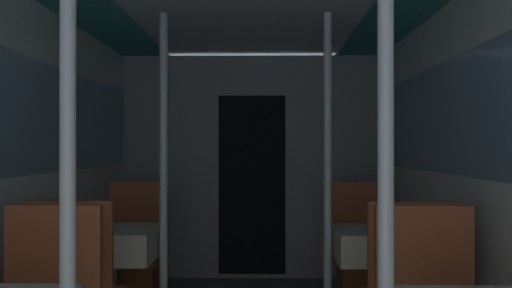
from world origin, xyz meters
TOP-DOWN VIEW (x-y plane):
  - wall_left at (-1.26, 1.95)m, footprint 0.05×6.69m
  - wall_right at (1.26, 1.95)m, footprint 0.05×6.69m
  - bulkhead_far at (0.00, 4.45)m, footprint 2.48×0.09m
  - support_pole_left_0 at (-0.54, 0.88)m, footprint 0.05×0.05m
  - dining_table_left_1 at (-0.88, 2.67)m, footprint 0.60×0.60m
  - chair_left_far_1 at (-0.88, 3.29)m, footprint 0.46×0.46m
  - support_pole_left_1 at (-0.54, 2.67)m, footprint 0.05×0.05m
  - support_pole_right_0 at (0.54, 0.88)m, footprint 0.05×0.05m
  - dining_table_right_1 at (0.88, 2.67)m, footprint 0.60×0.60m
  - chair_right_far_1 at (0.88, 3.29)m, footprint 0.46×0.46m
  - support_pole_right_1 at (0.54, 2.67)m, footprint 0.05×0.05m

SIDE VIEW (x-z plane):
  - chair_left_far_1 at x=-0.88m, z-range -0.20..0.78m
  - chair_right_far_1 at x=0.88m, z-range -0.20..0.78m
  - dining_table_left_1 at x=-0.88m, z-range 0.24..0.97m
  - dining_table_right_1 at x=0.88m, z-range 0.24..0.97m
  - bulkhead_far at x=0.00m, z-range -0.01..2.13m
  - support_pole_left_0 at x=-0.54m, z-range 0.00..2.13m
  - support_pole_left_1 at x=-0.54m, z-range 0.00..2.13m
  - support_pole_right_0 at x=0.54m, z-range 0.00..2.13m
  - support_pole_right_1 at x=0.54m, z-range 0.00..2.13m
  - wall_left at x=-1.26m, z-range 0.06..2.19m
  - wall_right at x=1.26m, z-range 0.06..2.19m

